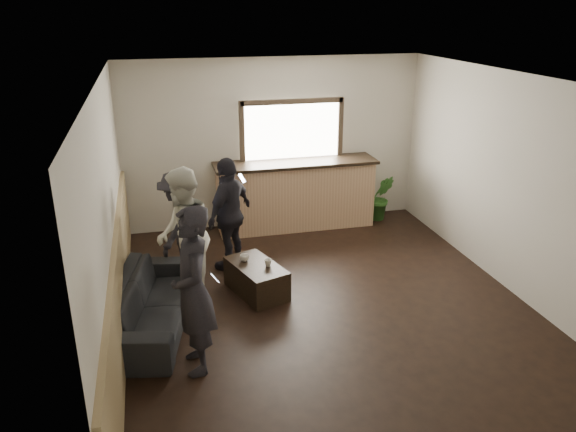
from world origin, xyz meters
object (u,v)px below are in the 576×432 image
object	(u,v)px
sofa	(151,303)
person_d	(230,214)
potted_plant	(381,197)
person_b	(184,237)
person_c	(180,224)
person_a	(193,291)
cup_a	(244,258)
cup_b	(268,263)
coffee_table	(256,279)
bar_counter	(295,190)

from	to	relation	value
sofa	person_d	bearing A→B (deg)	-28.26
sofa	potted_plant	distance (m)	4.76
person_d	person_b	bearing A→B (deg)	1.16
sofa	person_c	xyz separation A→B (m)	(0.45, 1.28, 0.46)
sofa	person_a	world-z (taller)	person_a
cup_a	cup_b	distance (m)	0.35
person_a	person_c	bearing A→B (deg)	176.24
person_b	coffee_table	bearing A→B (deg)	86.72
person_a	person_b	size ratio (longest dim) A/B	1.03
person_c	person_d	world-z (taller)	person_d
sofa	cup_a	xyz separation A→B (m)	(1.23, 0.64, 0.15)
coffee_table	person_d	distance (m)	1.08
bar_counter	person_b	bearing A→B (deg)	-133.21
bar_counter	cup_b	world-z (taller)	bar_counter
coffee_table	cup_a	distance (m)	0.32
sofa	coffee_table	bearing A→B (deg)	-57.83
cup_a	person_b	xyz separation A→B (m)	(-0.77, -0.10, 0.42)
sofa	person_d	world-z (taller)	person_d
cup_a	cup_b	bearing A→B (deg)	-38.55
potted_plant	person_c	size ratio (longest dim) A/B	0.54
cup_b	sofa	bearing A→B (deg)	-164.38
cup_a	cup_b	size ratio (longest dim) A/B	1.17
sofa	person_c	bearing A→B (deg)	-7.09
sofa	coffee_table	distance (m)	1.45
person_a	person_b	xyz separation A→B (m)	(0.01, 1.49, -0.02)
bar_counter	person_c	size ratio (longest dim) A/B	1.78
cup_b	person_a	distance (m)	1.78
bar_counter	cup_a	world-z (taller)	bar_counter
coffee_table	cup_a	bearing A→B (deg)	131.59
cup_a	person_d	bearing A→B (deg)	95.90
bar_counter	coffee_table	bearing A→B (deg)	-116.74
person_b	person_c	distance (m)	0.75
coffee_table	person_b	distance (m)	1.12
sofa	potted_plant	xyz separation A→B (m)	(3.98, 2.61, 0.11)
cup_a	cup_b	world-z (taller)	same
sofa	cup_b	size ratio (longest dim) A/B	20.81
person_a	sofa	bearing A→B (deg)	-158.30
person_a	person_b	world-z (taller)	person_a
cup_b	potted_plant	world-z (taller)	potted_plant
cup_a	potted_plant	world-z (taller)	potted_plant
person_a	cup_b	bearing A→B (deg)	138.65
sofa	cup_a	distance (m)	1.39
cup_b	person_b	distance (m)	1.13
sofa	coffee_table	world-z (taller)	sofa
potted_plant	person_d	bearing A→B (deg)	-155.90
bar_counter	person_b	size ratio (longest dim) A/B	1.55
person_d	cup_b	bearing A→B (deg)	62.28
bar_counter	person_a	xyz separation A→B (m)	(-2.00, -3.61, 0.25)
potted_plant	person_b	world-z (taller)	person_b
person_a	coffee_table	bearing A→B (deg)	143.97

